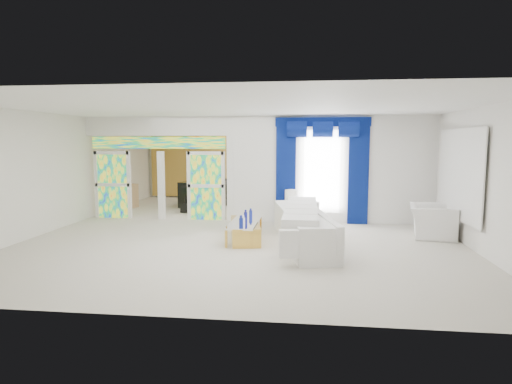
# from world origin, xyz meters

# --- Properties ---
(floor) EXTENTS (12.00, 12.00, 0.00)m
(floor) POSITION_xyz_m (0.00, 0.00, 0.00)
(floor) COLOR #B7AF9E
(floor) RESTS_ON ground
(dividing_wall) EXTENTS (5.70, 0.18, 3.00)m
(dividing_wall) POSITION_xyz_m (2.15, 1.00, 1.50)
(dividing_wall) COLOR white
(dividing_wall) RESTS_ON ground
(dividing_header) EXTENTS (4.30, 0.18, 0.55)m
(dividing_header) POSITION_xyz_m (-2.85, 1.00, 2.73)
(dividing_header) COLOR white
(dividing_header) RESTS_ON dividing_wall
(stained_panel_left) EXTENTS (0.95, 0.04, 2.00)m
(stained_panel_left) POSITION_xyz_m (-4.28, 1.00, 1.00)
(stained_panel_left) COLOR #994C3F
(stained_panel_left) RESTS_ON ground
(stained_panel_right) EXTENTS (0.95, 0.04, 2.00)m
(stained_panel_right) POSITION_xyz_m (-1.42, 1.00, 1.00)
(stained_panel_right) COLOR #994C3F
(stained_panel_right) RESTS_ON ground
(stained_transom) EXTENTS (4.00, 0.05, 0.35)m
(stained_transom) POSITION_xyz_m (-2.85, 1.00, 2.25)
(stained_transom) COLOR #994C3F
(stained_transom) RESTS_ON dividing_header
(window_pane) EXTENTS (1.00, 0.02, 2.30)m
(window_pane) POSITION_xyz_m (1.90, 0.90, 1.45)
(window_pane) COLOR white
(window_pane) RESTS_ON dividing_wall
(blue_drape_left) EXTENTS (0.55, 0.10, 2.80)m
(blue_drape_left) POSITION_xyz_m (0.90, 0.87, 1.40)
(blue_drape_left) COLOR #030746
(blue_drape_left) RESTS_ON ground
(blue_drape_right) EXTENTS (0.55, 0.10, 2.80)m
(blue_drape_right) POSITION_xyz_m (2.90, 0.87, 1.40)
(blue_drape_right) COLOR #030746
(blue_drape_right) RESTS_ON ground
(blue_pelmet) EXTENTS (2.60, 0.12, 0.25)m
(blue_pelmet) POSITION_xyz_m (1.90, 0.87, 2.82)
(blue_pelmet) COLOR #030746
(blue_pelmet) RESTS_ON dividing_wall
(wall_mirror) EXTENTS (0.04, 2.70, 1.90)m
(wall_mirror) POSITION_xyz_m (4.94, -1.00, 1.55)
(wall_mirror) COLOR white
(wall_mirror) RESTS_ON ground
(gold_curtains) EXTENTS (9.70, 0.12, 2.90)m
(gold_curtains) POSITION_xyz_m (0.00, 5.90, 1.50)
(gold_curtains) COLOR #B47D2B
(gold_curtains) RESTS_ON ground
(white_sofa) EXTENTS (1.54, 3.91, 0.73)m
(white_sofa) POSITION_xyz_m (1.41, -1.68, 0.36)
(white_sofa) COLOR silver
(white_sofa) RESTS_ON ground
(coffee_table) EXTENTS (0.97, 1.95, 0.41)m
(coffee_table) POSITION_xyz_m (0.06, -1.38, 0.21)
(coffee_table) COLOR gold
(coffee_table) RESTS_ON ground
(console_table) EXTENTS (1.16, 0.46, 0.38)m
(console_table) POSITION_xyz_m (1.37, 0.59, 0.19)
(console_table) COLOR white
(console_table) RESTS_ON ground
(table_lamp) EXTENTS (0.36, 0.36, 0.58)m
(table_lamp) POSITION_xyz_m (1.07, 0.59, 0.67)
(table_lamp) COLOR silver
(table_lamp) RESTS_ON console_table
(armchair) EXTENTS (1.25, 1.37, 0.77)m
(armchair) POSITION_xyz_m (4.49, -0.63, 0.38)
(armchair) COLOR silver
(armchair) RESTS_ON ground
(grand_piano) EXTENTS (1.73, 2.03, 0.89)m
(grand_piano) POSITION_xyz_m (-2.06, 3.74, 0.44)
(grand_piano) COLOR black
(grand_piano) RESTS_ON ground
(piano_bench) EXTENTS (0.99, 0.58, 0.31)m
(piano_bench) POSITION_xyz_m (-2.06, 2.14, 0.15)
(piano_bench) COLOR black
(piano_bench) RESTS_ON ground
(tv_console) EXTENTS (0.67, 0.63, 0.82)m
(tv_console) POSITION_xyz_m (-4.69, 2.97, 0.41)
(tv_console) COLOR tan
(tv_console) RESTS_ON ground
(chandelier) EXTENTS (0.60, 0.60, 0.60)m
(chandelier) POSITION_xyz_m (-2.30, 3.40, 2.65)
(chandelier) COLOR gold
(chandelier) RESTS_ON ceiling
(decanters) EXTENTS (0.15, 1.26, 0.22)m
(decanters) POSITION_xyz_m (0.07, -1.50, 0.51)
(decanters) COLOR navy
(decanters) RESTS_ON coffee_table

